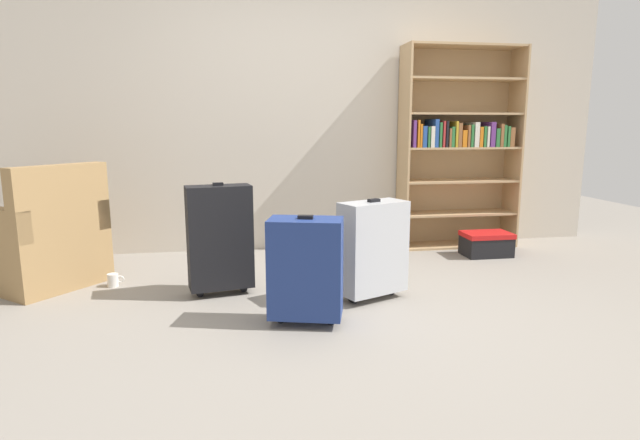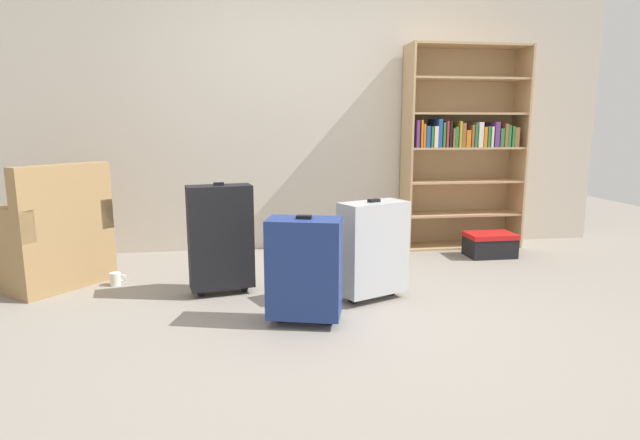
{
  "view_description": "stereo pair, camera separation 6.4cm",
  "coord_description": "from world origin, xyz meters",
  "px_view_note": "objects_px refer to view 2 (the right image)",
  "views": [
    {
      "loc": [
        -0.68,
        -2.99,
        1.17
      ],
      "look_at": [
        -0.14,
        0.3,
        0.55
      ],
      "focal_mm": 28.75,
      "sensor_mm": 36.0,
      "label": 1
    },
    {
      "loc": [
        -0.62,
        -3.0,
        1.17
      ],
      "look_at": [
        -0.14,
        0.3,
        0.55
      ],
      "focal_mm": 28.75,
      "sensor_mm": 36.0,
      "label": 2
    }
  ],
  "objects_px": {
    "armchair": "(48,242)",
    "storage_box": "(490,244)",
    "suitcase_black": "(221,237)",
    "bookshelf": "(462,145)",
    "suitcase_silver": "(373,248)",
    "mug": "(116,279)",
    "suitcase_navy_blue": "(304,268)"
  },
  "relations": [
    {
      "from": "mug",
      "to": "suitcase_black",
      "type": "xyz_separation_m",
      "value": [
        0.79,
        -0.3,
        0.36
      ]
    },
    {
      "from": "storage_box",
      "to": "suitcase_navy_blue",
      "type": "height_order",
      "value": "suitcase_navy_blue"
    },
    {
      "from": "suitcase_navy_blue",
      "to": "storage_box",
      "type": "bearing_deg",
      "value": 36.05
    },
    {
      "from": "armchair",
      "to": "storage_box",
      "type": "height_order",
      "value": "armchair"
    },
    {
      "from": "suitcase_navy_blue",
      "to": "suitcase_silver",
      "type": "xyz_separation_m",
      "value": [
        0.51,
        0.36,
        0.02
      ]
    },
    {
      "from": "bookshelf",
      "to": "suitcase_navy_blue",
      "type": "distance_m",
      "value": 2.57
    },
    {
      "from": "mug",
      "to": "suitcase_silver",
      "type": "bearing_deg",
      "value": -17.59
    },
    {
      "from": "bookshelf",
      "to": "suitcase_black",
      "type": "xyz_separation_m",
      "value": [
        -2.23,
        -1.16,
        -0.57
      ]
    },
    {
      "from": "storage_box",
      "to": "suitcase_navy_blue",
      "type": "bearing_deg",
      "value": -143.95
    },
    {
      "from": "mug",
      "to": "storage_box",
      "type": "xyz_separation_m",
      "value": [
        3.14,
        0.4,
        0.07
      ]
    },
    {
      "from": "bookshelf",
      "to": "suitcase_silver",
      "type": "xyz_separation_m",
      "value": [
        -1.22,
        -1.43,
        -0.62
      ]
    },
    {
      "from": "armchair",
      "to": "mug",
      "type": "height_order",
      "value": "armchair"
    },
    {
      "from": "armchair",
      "to": "suitcase_navy_blue",
      "type": "bearing_deg",
      "value": -30.69
    },
    {
      "from": "armchair",
      "to": "storage_box",
      "type": "xyz_separation_m",
      "value": [
        3.64,
        0.28,
        -0.2
      ]
    },
    {
      "from": "storage_box",
      "to": "suitcase_black",
      "type": "relative_size",
      "value": 0.54
    },
    {
      "from": "mug",
      "to": "suitcase_black",
      "type": "bearing_deg",
      "value": -21.02
    },
    {
      "from": "armchair",
      "to": "suitcase_silver",
      "type": "bearing_deg",
      "value": -16.92
    },
    {
      "from": "suitcase_silver",
      "to": "storage_box",
      "type": "bearing_deg",
      "value": 36.18
    },
    {
      "from": "armchair",
      "to": "bookshelf",
      "type": "bearing_deg",
      "value": 11.67
    },
    {
      "from": "bookshelf",
      "to": "suitcase_navy_blue",
      "type": "bearing_deg",
      "value": -133.89
    },
    {
      "from": "suitcase_silver",
      "to": "armchair",
      "type": "bearing_deg",
      "value": 163.08
    },
    {
      "from": "armchair",
      "to": "mug",
      "type": "xyz_separation_m",
      "value": [
        0.49,
        -0.13,
        -0.27
      ]
    },
    {
      "from": "suitcase_navy_blue",
      "to": "suitcase_silver",
      "type": "distance_m",
      "value": 0.62
    },
    {
      "from": "armchair",
      "to": "suitcase_navy_blue",
      "type": "distance_m",
      "value": 2.09
    },
    {
      "from": "suitcase_navy_blue",
      "to": "armchair",
      "type": "bearing_deg",
      "value": 149.31
    },
    {
      "from": "bookshelf",
      "to": "mug",
      "type": "distance_m",
      "value": 3.28
    },
    {
      "from": "armchair",
      "to": "suitcase_silver",
      "type": "distance_m",
      "value": 2.41
    },
    {
      "from": "storage_box",
      "to": "suitcase_black",
      "type": "xyz_separation_m",
      "value": [
        -2.35,
        -0.71,
        0.29
      ]
    },
    {
      "from": "suitcase_navy_blue",
      "to": "mug",
      "type": "bearing_deg",
      "value": 144.21
    },
    {
      "from": "bookshelf",
      "to": "suitcase_silver",
      "type": "relative_size",
      "value": 2.75
    },
    {
      "from": "bookshelf",
      "to": "suitcase_silver",
      "type": "bearing_deg",
      "value": -130.45
    },
    {
      "from": "suitcase_black",
      "to": "suitcase_silver",
      "type": "xyz_separation_m",
      "value": [
        1.02,
        -0.27,
        -0.05
      ]
    }
  ]
}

